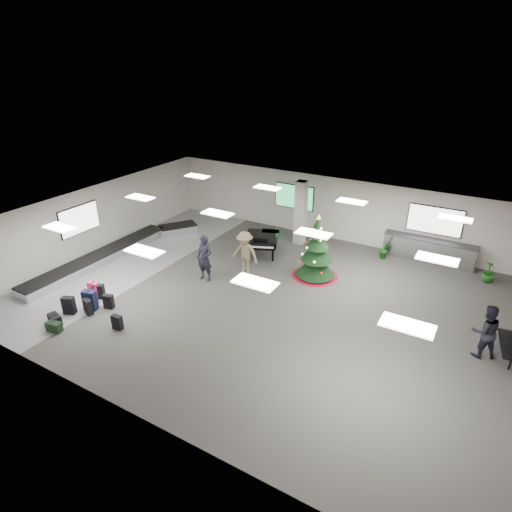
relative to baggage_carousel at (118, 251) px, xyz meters
The scene contains 20 objects.
ground 7.84m from the baggage_carousel, ahead, with size 18.00×18.00×0.00m, color #3B3A36.
room_envelope 7.79m from the baggage_carousel, ahead, with size 18.02×14.02×3.21m.
baggage_carousel is the anchor object (origin of this frame).
service_counter 14.50m from the baggage_carousel, 27.67° to the left, with size 4.05×0.65×1.08m.
suitcase_0 5.03m from the baggage_carousel, 63.39° to the right, with size 0.50×0.40×0.70m.
suitcase_1 5.06m from the baggage_carousel, 55.32° to the right, with size 0.43×0.30×0.61m.
pink_suitcase 3.92m from the baggage_carousel, 56.25° to the right, with size 0.46×0.29×0.71m.
suitcase_3 4.76m from the baggage_carousel, 47.41° to the right, with size 0.41×0.31×0.57m.
navy_suitcase 4.74m from the baggage_carousel, 55.37° to the right, with size 0.56×0.41×0.79m.
green_duffel 6.16m from the baggage_carousel, 63.65° to the right, with size 0.57×0.36×0.37m.
suitcase_7 6.24m from the baggage_carousel, 43.65° to the right, with size 0.39×0.23×0.56m.
suitcase_8 3.97m from the baggage_carousel, 53.49° to the right, with size 0.47×0.40×0.62m.
black_duffel 5.74m from the baggage_carousel, 65.50° to the right, with size 0.62×0.45×0.39m.
christmas_tree 9.40m from the baggage_carousel, 17.12° to the left, with size 1.98×1.98×2.82m.
grand_piano 6.87m from the baggage_carousel, 30.85° to the left, with size 2.10×2.35×1.11m.
traveler_a 5.11m from the baggage_carousel, ahead, with size 0.73×0.48×1.99m, color black.
traveler_b 6.41m from the baggage_carousel, 13.28° to the left, with size 1.26×0.72×1.95m, color #837251.
traveler_bench 15.60m from the baggage_carousel, ahead, with size 0.89×0.69×1.83m, color black.
potted_plant_left 12.57m from the baggage_carousel, 28.57° to the left, with size 0.50×0.40×0.91m, color #1A4215.
potted_plant_right 16.53m from the baggage_carousel, 21.05° to the left, with size 0.51×0.51×0.91m, color #1A4215.
Camera 1 is at (7.07, -12.70, 8.74)m, focal length 30.00 mm.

